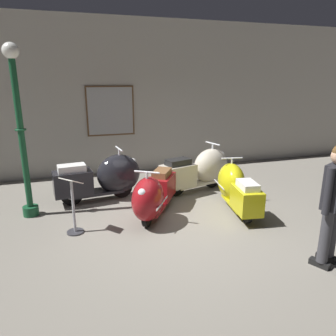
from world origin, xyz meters
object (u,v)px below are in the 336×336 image
at_px(scooter_2, 201,169).
at_px(lamppost, 21,130).
at_px(scooter_0, 105,177).
at_px(scooter_1, 153,195).
at_px(scooter_3, 235,187).
at_px(info_stanchion, 74,210).
at_px(visitor_0, 334,198).

relative_size(scooter_2, lamppost, 0.60).
bearing_deg(scooter_0, scooter_2, -7.49).
relative_size(scooter_1, scooter_3, 0.99).
bearing_deg(scooter_3, scooter_2, 18.66).
xyz_separation_m(lamppost, info_stanchion, (0.77, -0.97, -1.22)).
distance_m(scooter_3, lamppost, 4.06).
bearing_deg(scooter_1, visitor_0, 74.15).
bearing_deg(lamppost, info_stanchion, -51.53).
bearing_deg(scooter_3, lamppost, 86.63).
distance_m(scooter_1, lamppost, 2.57).
height_order(scooter_2, visitor_0, visitor_0).
distance_m(scooter_0, visitor_0, 4.25).
xyz_separation_m(scooter_0, scooter_3, (2.35, -1.23, -0.05)).
xyz_separation_m(scooter_1, visitor_0, (1.90, -2.12, 0.53)).
xyz_separation_m(scooter_2, lamppost, (-3.59, -0.36, 1.13)).
xyz_separation_m(scooter_1, scooter_3, (1.65, -0.02, -0.01)).
bearing_deg(visitor_0, scooter_2, -17.87).
distance_m(scooter_0, info_stanchion, 1.52).
xyz_separation_m(scooter_2, scooter_3, (0.20, -1.21, -0.04)).
bearing_deg(info_stanchion, scooter_0, 63.66).
xyz_separation_m(lamppost, visitor_0, (4.04, -2.95, -0.64)).
bearing_deg(scooter_2, lamppost, 169.81).
height_order(scooter_0, scooter_3, scooter_0).
bearing_deg(scooter_0, info_stanchion, -123.22).
relative_size(scooter_0, scooter_1, 1.13).
distance_m(lamppost, info_stanchion, 1.74).
height_order(scooter_0, scooter_1, scooter_0).
bearing_deg(scooter_2, scooter_3, -96.52).
bearing_deg(info_stanchion, scooter_2, 25.30).
xyz_separation_m(scooter_3, lamppost, (-3.79, 0.85, 1.17)).
distance_m(scooter_0, scooter_1, 1.40).
relative_size(scooter_0, lamppost, 0.60).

